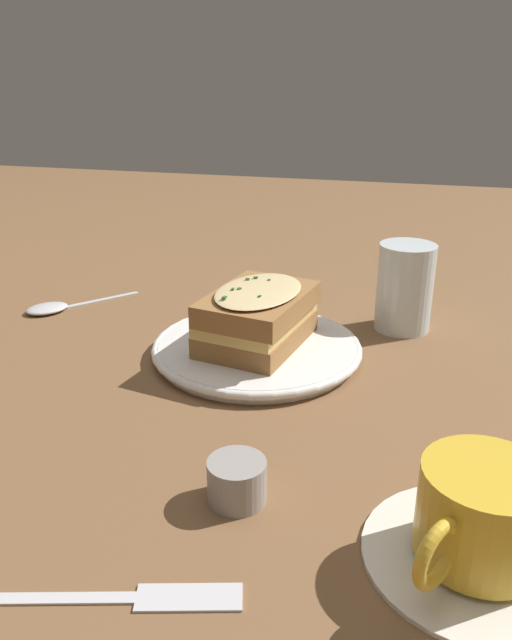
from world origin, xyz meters
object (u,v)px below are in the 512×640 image
object	(u,v)px
water_glass	(405,287)
spoon	(54,307)
teacup_with_saucer	(480,524)
sandwich	(257,317)
condiment_pot	(237,481)
dinner_plate	(256,350)
fork	(136,597)

from	to	relation	value
water_glass	spoon	size ratio (longest dim) A/B	0.80
teacup_with_saucer	sandwich	bearing A→B (deg)	-108.78
sandwich	water_glass	bearing A→B (deg)	-139.84
sandwich	teacup_with_saucer	bearing A→B (deg)	129.70
teacup_with_saucer	condiment_pot	bearing A→B (deg)	-65.31
condiment_pot	dinner_plate	bearing A→B (deg)	-78.41
fork	spoon	distance (m)	0.54
sandwich	fork	size ratio (longest dim) A/B	0.90
sandwich	condiment_pot	bearing A→B (deg)	101.30
sandwich	spoon	size ratio (longest dim) A/B	1.14
teacup_with_saucer	spoon	distance (m)	0.63
condiment_pot	teacup_with_saucer	bearing A→B (deg)	173.17
water_glass	condiment_pot	size ratio (longest dim) A/B	2.40
water_glass	condiment_pot	xyz separation A→B (m)	(0.11, 0.38, -0.04)
sandwich	fork	xyz separation A→B (m)	(-0.02, 0.36, -0.05)
teacup_with_saucer	fork	distance (m)	0.23
dinner_plate	spoon	size ratio (longest dim) A/B	1.75
fork	condiment_pot	xyz separation A→B (m)	(-0.03, -0.11, 0.02)
teacup_with_saucer	condiment_pot	world-z (taller)	teacup_with_saucer
dinner_plate	teacup_with_saucer	world-z (taller)	teacup_with_saucer
spoon	condiment_pot	distance (m)	0.48
sandwich	water_glass	size ratio (longest dim) A/B	1.43
dinner_plate	condiment_pot	world-z (taller)	condiment_pot
sandwich	teacup_with_saucer	xyz separation A→B (m)	(-0.22, 0.27, -0.02)
dinner_plate	teacup_with_saucer	distance (m)	0.35
water_glass	fork	world-z (taller)	water_glass
dinner_plate	fork	xyz separation A→B (m)	(-0.02, 0.36, -0.01)
water_glass	spoon	bearing A→B (deg)	7.37
condiment_pot	water_glass	bearing A→B (deg)	-105.62
sandwich	spoon	bearing A→B (deg)	-13.16
condiment_pot	spoon	bearing A→B (deg)	-41.93
teacup_with_saucer	spoon	bearing A→B (deg)	-91.22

